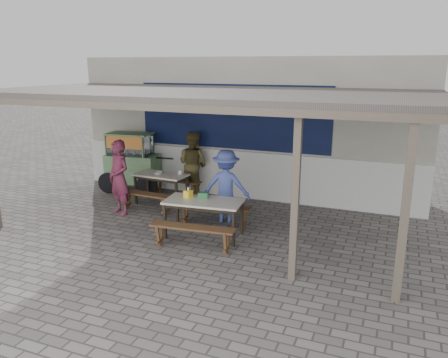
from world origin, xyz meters
The scene contains 17 objects.
ground centered at (0.00, 0.00, 0.00)m, with size 60.00×60.00×0.00m, color slate.
back_wall centered at (0.00, 3.58, 1.72)m, with size 9.00×1.28×3.50m.
warung_roof centered at (0.02, 0.90, 2.71)m, with size 9.00×4.21×2.81m.
table_left centered at (-1.53, 1.71, 0.67)m, with size 1.30×0.70×0.75m.
bench_left_street centered at (-1.56, 1.04, 0.33)m, with size 1.38×0.35×0.45m.
bench_left_wall centered at (-1.49, 2.39, 0.33)m, with size 1.38×0.35×0.45m.
table_right centered at (0.31, 0.18, 0.67)m, with size 1.57×0.89×0.75m.
bench_right_street centered at (0.37, -0.47, 0.34)m, with size 1.62×0.43×0.45m.
bench_right_wall centered at (0.25, 0.83, 0.34)m, with size 1.62×0.43×0.45m.
vendor_cart centered at (-2.79, 2.38, 0.86)m, with size 1.94×0.93×1.58m.
patron_street_side centered at (-2.04, 0.74, 0.85)m, with size 0.62×0.41×1.70m, color maroon.
patron_wall_side centered at (-1.10, 2.60, 0.84)m, with size 0.82×0.64×1.69m, color brown.
patron_right_table centered at (0.38, 1.19, 0.79)m, with size 1.02×0.59×1.58m, color #4C5FB5.
tissue_box centered at (-0.06, 0.26, 0.82)m, with size 0.14×0.14×0.14m, color yellow.
donation_box centered at (0.24, 0.30, 0.81)m, with size 0.18×0.12×0.12m, color #306D42.
condiment_jar centered at (-1.09, 1.89, 0.80)m, with size 0.09×0.09×0.10m, color silver.
condiment_bowl centered at (-1.59, 1.71, 0.77)m, with size 0.19×0.19×0.05m, color silver.
Camera 1 is at (3.72, -7.19, 3.32)m, focal length 35.00 mm.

